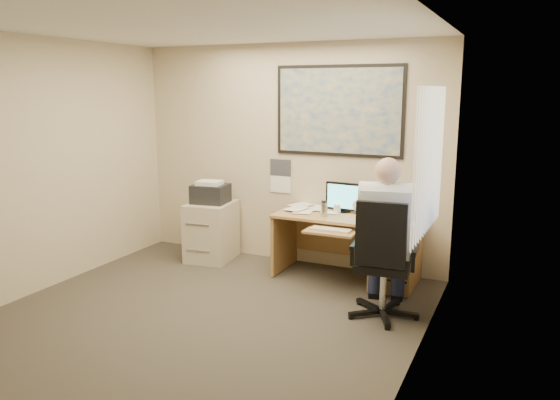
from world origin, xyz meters
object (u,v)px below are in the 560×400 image
at_px(filing_cabinet, 211,226).
at_px(office_chair, 381,283).
at_px(desk, 375,245).
at_px(person, 386,238).

height_order(filing_cabinet, office_chair, office_chair).
xyz_separation_m(desk, filing_cabinet, (-2.13, -0.04, 0.00)).
distance_m(office_chair, person, 0.43).
relative_size(desk, person, 1.04).
distance_m(desk, filing_cabinet, 2.13).
bearing_deg(filing_cabinet, person, -25.82).
relative_size(filing_cabinet, office_chair, 0.88).
bearing_deg(desk, filing_cabinet, -179.01).
bearing_deg(office_chair, filing_cabinet, 155.00).
distance_m(filing_cabinet, person, 2.60).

